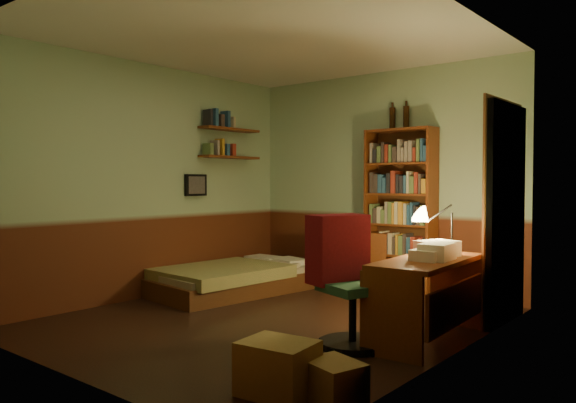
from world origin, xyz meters
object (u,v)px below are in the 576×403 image
Objects in this scene: dresser at (357,260)px; mini_stereo at (355,225)px; bookshelf at (400,212)px; cardboard_box_b at (334,381)px; desk_lamp at (452,221)px; office_chair at (353,293)px; cardboard_box_a at (278,368)px; bed at (234,269)px; desk at (428,300)px.

dresser is 0.45m from mini_stereo.
bookshelf is 3.42m from cardboard_box_b.
dresser is 1.42× the size of desk_lamp.
dresser is at bearing 124.73° from desk_lamp.
office_chair is 1.99× the size of cardboard_box_a.
dresser is 3.44m from cardboard_box_a.
desk_lamp is at bearing -53.29° from mini_stereo.
bed is at bearing 139.54° from cardboard_box_a.
bed reaches higher than cardboard_box_a.
bookshelf is (0.52, 0.08, 0.60)m from dresser.
bed is 4.28× the size of cardboard_box_a.
office_chair reaches higher than bed.
cardboard_box_a is at bearing -60.85° from office_chair.
office_chair is (2.26, -0.97, 0.15)m from bed.
bookshelf is 2.20× the size of office_chair.
cardboard_box_b is at bearing -109.75° from desk_lamp.
dresser is 2.38m from office_chair.
desk_lamp is at bearing 8.99° from bed.
office_chair is at bearing -78.36° from mini_stereo.
office_chair is at bearing -68.74° from bookshelf.
desk_lamp is at bearing 91.89° from office_chair.
cardboard_box_b is at bearing -88.30° from desk.
desk is 2.89× the size of cardboard_box_a.
bookshelf is at bearing 111.45° from desk_lamp.
bookshelf reaches higher than desk.
cardboard_box_a is at bearing -99.82° from desk.
bed is 2.36× the size of dresser.
bed is 3.34× the size of desk_lamp.
mini_stereo is at bearing 142.26° from office_chair.
bookshelf is at bearing -23.96° from mini_stereo.
desk is at bearing -52.88° from bookshelf.
dresser is 2.37× the size of cardboard_box_b.
bed is 2.67m from desk.
office_chair is (1.34, -2.16, -0.34)m from mini_stereo.
desk is (1.09, -1.58, -0.61)m from bookshelf.
bookshelf reaches higher than bed.
mini_stereo reaches higher than desk.
office_chair is 2.59× the size of cardboard_box_b.
desk_lamp reaches higher than bed.
bed is 1.57m from mini_stereo.
office_chair is (0.72, -2.12, -0.52)m from bookshelf.
desk is 2.25× the size of desk_lamp.
mini_stereo is 2.40m from desk.
mini_stereo is 0.57× the size of cardboard_box_a.
desk_lamp is at bearing 89.42° from desk.
bookshelf is 3.41× the size of desk_lamp.
office_chair is (-0.37, -0.54, 0.10)m from desk.
office_chair is (-0.35, -1.06, -0.52)m from desk_lamp.
desk is (1.72, -1.62, -0.43)m from mini_stereo.
dresser is at bearing -69.63° from mini_stereo.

